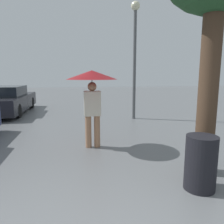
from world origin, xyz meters
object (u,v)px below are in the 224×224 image
at_px(trash_bin, 201,163).
at_px(parked_car_farthest, 7,100).
at_px(pedestrian, 92,84).
at_px(street_lamp, 135,43).

bearing_deg(trash_bin, parked_car_farthest, 122.88).
height_order(pedestrian, trash_bin, pedestrian).
bearing_deg(street_lamp, trash_bin, -94.39).
height_order(pedestrian, street_lamp, street_lamp).
relative_size(street_lamp, trash_bin, 5.27).
xyz_separation_m(pedestrian, parked_car_farthest, (-3.53, 5.48, -0.95)).
distance_m(parked_car_farthest, street_lamp, 6.32).
xyz_separation_m(street_lamp, trash_bin, (-0.43, -5.56, -2.53)).
xyz_separation_m(parked_car_farthest, trash_bin, (5.00, -7.74, -0.16)).
bearing_deg(pedestrian, trash_bin, -56.87).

